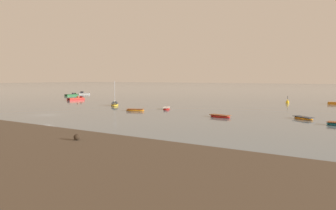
# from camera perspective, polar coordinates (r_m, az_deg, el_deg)

# --- Properties ---
(ground_plane) EXTENTS (800.00, 800.00, 0.00)m
(ground_plane) POSITION_cam_1_polar(r_m,az_deg,el_deg) (66.55, -20.73, -1.67)
(ground_plane) COLOR slate
(tidal_rock_left) EXTENTS (0.68, 0.68, 0.68)m
(tidal_rock_left) POSITION_cam_1_polar(r_m,az_deg,el_deg) (37.14, -15.91, -5.51)
(tidal_rock_left) COLOR #2D2116
(tidal_rock_left) RESTS_ON mudflat_shore
(sailboat_moored_0) EXTENTS (5.25, 5.74, 6.67)m
(sailboat_moored_0) POSITION_cam_1_polar(r_m,az_deg,el_deg) (84.50, -9.44, 0.08)
(sailboat_moored_0) COLOR gold
(sailboat_moored_0) RESTS_ON ground
(motorboat_moored_0) EXTENTS (2.71, 6.02, 2.00)m
(motorboat_moored_0) POSITION_cam_1_polar(r_m,az_deg,el_deg) (134.63, -16.48, 1.68)
(motorboat_moored_0) COLOR #23602D
(motorboat_moored_0) RESTS_ON ground
(rowboat_moored_1) EXTENTS (3.42, 4.45, 0.68)m
(rowboat_moored_1) POSITION_cam_1_polar(r_m,az_deg,el_deg) (73.56, -0.26, -0.63)
(rowboat_moored_1) COLOR red
(rowboat_moored_1) RESTS_ON ground
(motorboat_moored_1) EXTENTS (5.34, 4.48, 1.99)m
(motorboat_moored_1) POSITION_cam_1_polar(r_m,az_deg,el_deg) (145.16, -14.92, 1.94)
(motorboat_moored_1) COLOR white
(motorboat_moored_1) RESTS_ON ground
(rowboat_moored_3) EXTENTS (4.34, 2.77, 0.65)m
(rowboat_moored_3) POSITION_cam_1_polar(r_m,az_deg,el_deg) (70.13, -5.85, -0.92)
(rowboat_moored_3) COLOR orange
(rowboat_moored_3) RESTS_ON ground
(motorboat_moored_2) EXTENTS (3.27, 6.33, 2.07)m
(motorboat_moored_2) POSITION_cam_1_polar(r_m,az_deg,el_deg) (108.71, -15.65, 1.01)
(motorboat_moored_2) COLOR red
(motorboat_moored_2) RESTS_ON ground
(rowboat_moored_5) EXTENTS (4.47, 2.27, 0.67)m
(rowboat_moored_5) POSITION_cam_1_polar(r_m,az_deg,el_deg) (59.24, 9.24, -2.01)
(rowboat_moored_5) COLOR red
(rowboat_moored_5) RESTS_ON ground
(rowboat_moored_6) EXTENTS (4.21, 3.66, 0.66)m
(rowboat_moored_6) POSITION_cam_1_polar(r_m,az_deg,el_deg) (60.55, 22.91, -2.18)
(rowboat_moored_6) COLOR orange
(rowboat_moored_6) RESTS_ON ground
(channel_buoy) EXTENTS (0.90, 0.90, 2.30)m
(channel_buoy) POSITION_cam_1_polar(r_m,az_deg,el_deg) (96.96, 20.45, 0.55)
(channel_buoy) COLOR gold
(channel_buoy) RESTS_ON ground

